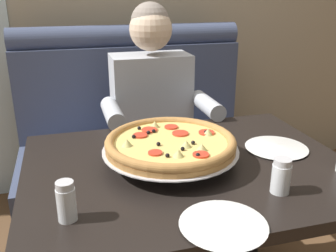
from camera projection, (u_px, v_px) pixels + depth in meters
booth_bench at (140, 155)px, 2.24m from camera, size 1.36×0.78×1.13m
dining_table at (188, 190)px, 1.35m from camera, size 1.12×0.85×0.76m
diner_main at (156, 119)px, 1.90m from camera, size 0.54×0.64×1.27m
pizza at (171, 144)px, 1.29m from camera, size 0.47×0.47×0.11m
shaker_pepper_flakes at (281, 178)px, 1.12m from camera, size 0.06×0.06×0.11m
shaker_parmesan at (67, 204)px, 0.98m from camera, size 0.05×0.05×0.11m
plate_near_left at (223, 222)px, 0.97m from camera, size 0.23×0.23×0.02m
plate_near_right at (276, 146)px, 1.43m from camera, size 0.24×0.24×0.02m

